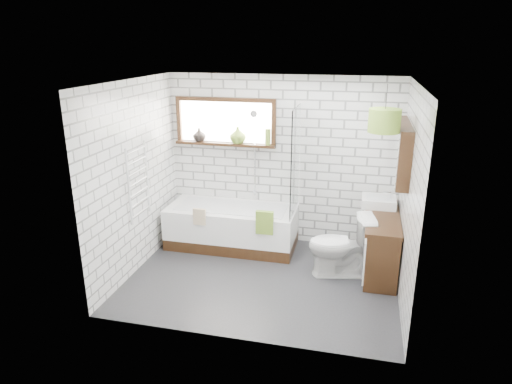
% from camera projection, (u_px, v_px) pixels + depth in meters
% --- Properties ---
extents(floor, '(3.40, 2.60, 0.01)m').
position_uv_depth(floor, '(262.00, 279.00, 5.95)').
color(floor, '#242427').
rests_on(floor, ground).
extents(ceiling, '(3.40, 2.60, 0.01)m').
position_uv_depth(ceiling, '(263.00, 82.00, 5.15)').
color(ceiling, white).
rests_on(ceiling, ground).
extents(wall_back, '(3.40, 0.01, 2.50)m').
position_uv_depth(wall_back, '(282.00, 161.00, 6.76)').
color(wall_back, white).
rests_on(wall_back, ground).
extents(wall_front, '(3.40, 0.01, 2.50)m').
position_uv_depth(wall_front, '(233.00, 228.00, 4.35)').
color(wall_front, white).
rests_on(wall_front, ground).
extents(wall_left, '(0.01, 2.60, 2.50)m').
position_uv_depth(wall_left, '(135.00, 178.00, 5.93)').
color(wall_left, white).
rests_on(wall_left, ground).
extents(wall_right, '(0.01, 2.60, 2.50)m').
position_uv_depth(wall_right, '(409.00, 198.00, 5.18)').
color(wall_right, white).
rests_on(wall_right, ground).
extents(window, '(1.52, 0.16, 0.68)m').
position_uv_depth(window, '(225.00, 122.00, 6.73)').
color(window, black).
rests_on(window, wall_back).
extents(towel_radiator, '(0.06, 0.52, 1.00)m').
position_uv_depth(towel_radiator, '(138.00, 182.00, 5.93)').
color(towel_radiator, white).
rests_on(towel_radiator, wall_left).
extents(mirror_cabinet, '(0.16, 1.20, 0.70)m').
position_uv_depth(mirror_cabinet, '(401.00, 151.00, 5.62)').
color(mirror_cabinet, black).
rests_on(mirror_cabinet, wall_right).
extents(shower_riser, '(0.02, 0.02, 1.30)m').
position_uv_depth(shower_riser, '(255.00, 154.00, 6.77)').
color(shower_riser, silver).
rests_on(shower_riser, wall_back).
extents(bathtub, '(1.89, 0.83, 0.61)m').
position_uv_depth(bathtub, '(232.00, 227.00, 6.81)').
color(bathtub, white).
rests_on(bathtub, floor).
extents(shower_screen, '(0.02, 0.72, 1.50)m').
position_uv_depth(shower_screen, '(295.00, 162.00, 6.27)').
color(shower_screen, white).
rests_on(shower_screen, bathtub).
extents(towel_green, '(0.24, 0.07, 0.33)m').
position_uv_depth(towel_green, '(265.00, 223.00, 6.21)').
color(towel_green, olive).
rests_on(towel_green, bathtub).
extents(towel_beige, '(0.18, 0.05, 0.24)m').
position_uv_depth(towel_beige, '(200.00, 217.00, 6.41)').
color(towel_beige, tan).
rests_on(towel_beige, bathtub).
extents(vanity, '(0.44, 1.35, 0.77)m').
position_uv_depth(vanity, '(381.00, 243.00, 6.07)').
color(vanity, black).
rests_on(vanity, floor).
extents(basin, '(0.45, 0.40, 0.13)m').
position_uv_depth(basin, '(379.00, 202.00, 6.27)').
color(basin, white).
rests_on(basin, vanity).
extents(tap, '(0.04, 0.04, 0.18)m').
position_uv_depth(tap, '(391.00, 198.00, 6.21)').
color(tap, silver).
rests_on(tap, vanity).
extents(toilet, '(0.63, 0.90, 0.84)m').
position_uv_depth(toilet, '(340.00, 246.00, 5.92)').
color(toilet, white).
rests_on(toilet, floor).
extents(vase_olive, '(0.24, 0.24, 0.25)m').
position_uv_depth(vase_olive, '(238.00, 136.00, 6.72)').
color(vase_olive, olive).
rests_on(vase_olive, window).
extents(vase_dark, '(0.24, 0.24, 0.20)m').
position_uv_depth(vase_dark, '(199.00, 136.00, 6.86)').
color(vase_dark, black).
rests_on(vase_dark, window).
extents(bottle, '(0.09, 0.09, 0.23)m').
position_uv_depth(bottle, '(268.00, 138.00, 6.62)').
color(bottle, olive).
rests_on(bottle, window).
extents(pendant, '(0.36, 0.36, 0.26)m').
position_uv_depth(pendant, '(384.00, 121.00, 5.08)').
color(pendant, olive).
rests_on(pendant, ceiling).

